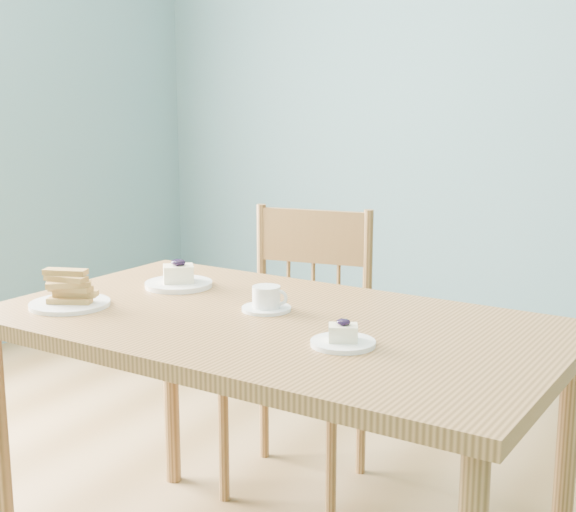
% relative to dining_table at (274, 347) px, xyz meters
% --- Properties ---
extents(room, '(5.01, 5.01, 2.71)m').
position_rel_dining_table_xyz_m(room, '(0.26, 0.07, 0.70)').
color(room, olive).
rests_on(room, ground).
extents(dining_table, '(1.37, 0.83, 0.72)m').
position_rel_dining_table_xyz_m(dining_table, '(0.00, 0.00, 0.00)').
color(dining_table, '#A4713E').
rests_on(dining_table, ground).
extents(dining_chair, '(0.46, 0.44, 0.88)m').
position_rel_dining_table_xyz_m(dining_chair, '(-0.24, 0.56, -0.20)').
color(dining_chair, '#A4713E').
rests_on(dining_chair, ground).
extents(cheesecake_plate_near, '(0.14, 0.14, 0.06)m').
position_rel_dining_table_xyz_m(cheesecake_plate_near, '(0.23, -0.11, 0.09)').
color(cheesecake_plate_near, white).
rests_on(cheesecake_plate_near, dining_table).
extents(cheesecake_plate_far, '(0.18, 0.18, 0.08)m').
position_rel_dining_table_xyz_m(cheesecake_plate_far, '(-0.39, 0.14, 0.09)').
color(cheesecake_plate_far, white).
rests_on(cheesecake_plate_far, dining_table).
extents(coffee_cup, '(0.12, 0.12, 0.06)m').
position_rel_dining_table_xyz_m(coffee_cup, '(-0.05, 0.05, 0.10)').
color(coffee_cup, white).
rests_on(coffee_cup, dining_table).
extents(biscotti_plate, '(0.20, 0.20, 0.09)m').
position_rel_dining_table_xyz_m(biscotti_plate, '(-0.50, -0.16, 0.10)').
color(biscotti_plate, white).
rests_on(biscotti_plate, dining_table).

